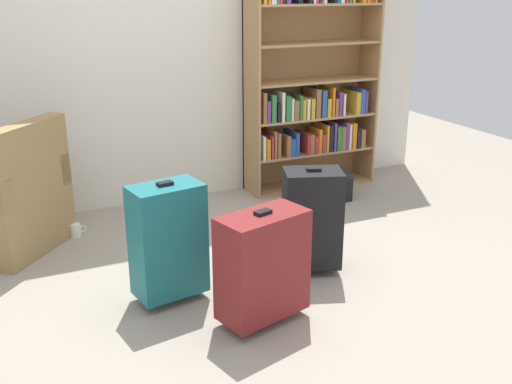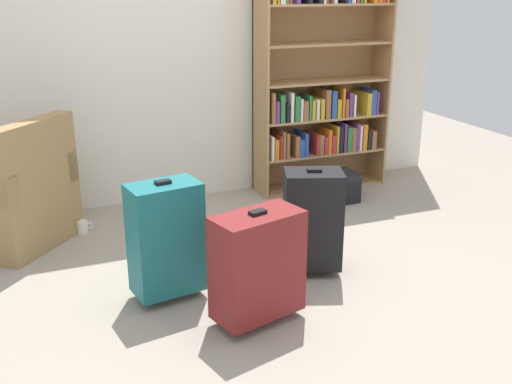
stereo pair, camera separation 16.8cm
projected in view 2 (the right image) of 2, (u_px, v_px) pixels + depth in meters
ground_plane at (272, 283)px, 3.66m from camera, size 8.21×8.21×0.00m
back_wall at (186, 41)px, 4.80m from camera, size 4.69×0.10×2.60m
bookshelf at (321, 82)px, 5.12m from camera, size 1.17×0.33×1.88m
armchair at (12, 201)px, 4.13m from camera, size 0.99×0.99×0.90m
mug at (83, 227)px, 4.38m from camera, size 0.12×0.08×0.10m
storage_box at (333, 187)px, 5.00m from camera, size 0.40×0.28×0.24m
suitcase_dark_red at (258, 265)px, 3.15m from camera, size 0.52×0.36×0.64m
suitcase_black at (313, 219)px, 3.69m from camera, size 0.41×0.35×0.69m
suitcase_teal at (166, 238)px, 3.38m from camera, size 0.43×0.30×0.72m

